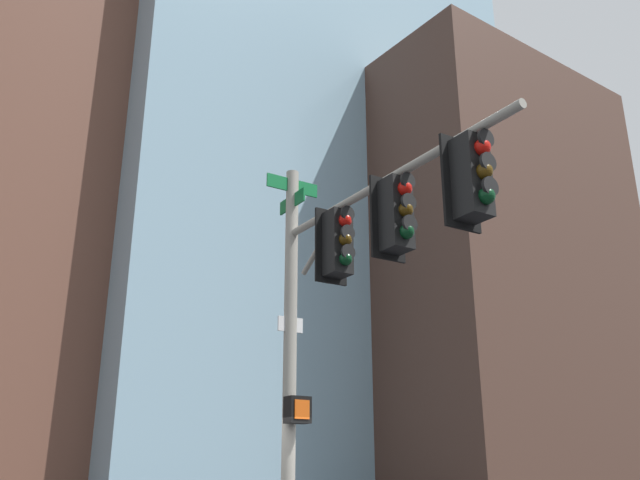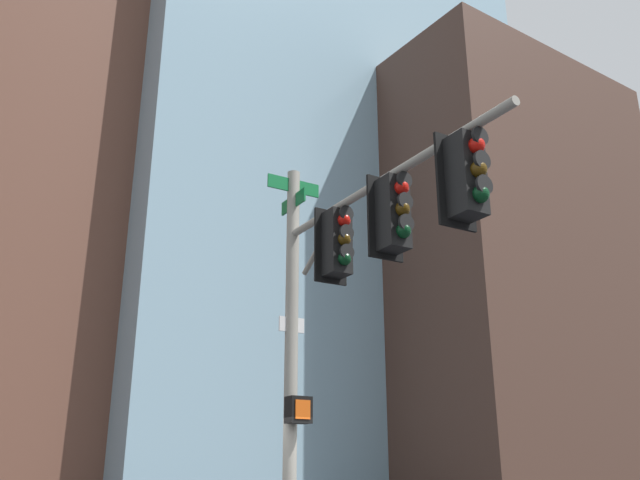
# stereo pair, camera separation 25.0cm
# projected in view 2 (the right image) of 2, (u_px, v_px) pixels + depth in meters

# --- Properties ---
(signal_pole_assembly) EXTENTS (5.43, 1.00, 6.66)m
(signal_pole_assembly) POSITION_uv_depth(u_px,v_px,m) (349.00, 273.00, 9.43)
(signal_pole_assembly) COLOR #9E998C
(signal_pole_assembly) RESTS_ON ground_plane
(building_brick_midblock) EXTENTS (20.41, 19.22, 29.80)m
(building_brick_midblock) POSITION_uv_depth(u_px,v_px,m) (469.00, 285.00, 50.35)
(building_brick_midblock) COLOR #4C3328
(building_brick_midblock) RESTS_ON ground_plane
(building_glass_tower) EXTENTS (26.09, 31.93, 65.35)m
(building_glass_tower) POSITION_uv_depth(u_px,v_px,m) (283.00, 107.00, 60.03)
(building_glass_tower) COLOR #8CB2C6
(building_glass_tower) RESTS_ON ground_plane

